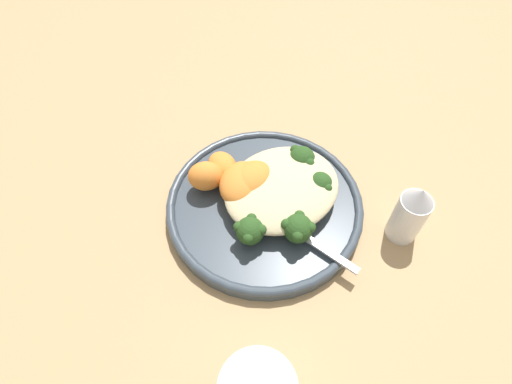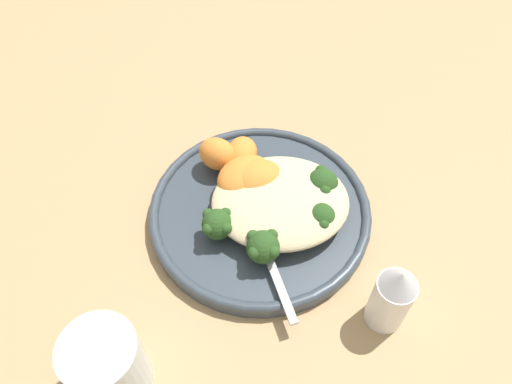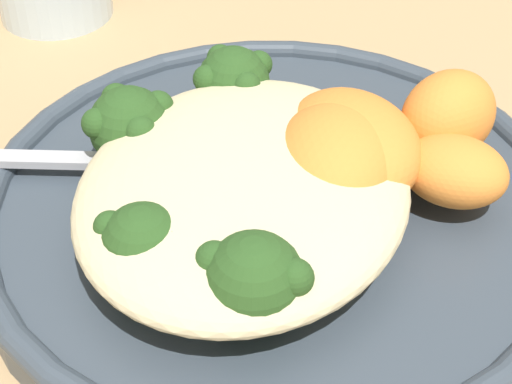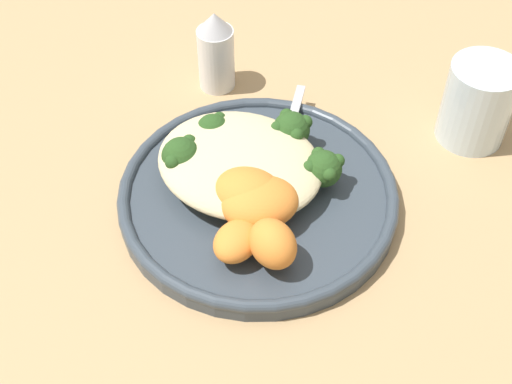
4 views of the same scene
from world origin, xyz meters
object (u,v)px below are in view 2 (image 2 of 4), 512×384
object	(u,v)px
quinoa_mound	(281,205)
spoon	(269,252)
water_glass	(108,366)
sweet_potato_chunk_1	(256,179)
sweet_potato_chunk_0	(242,152)
sweet_potato_chunk_2	(218,154)
plate	(260,211)
sweet_potato_chunk_3	(245,177)
broccoli_stalk_2	(310,212)
broccoli_stalk_1	(263,235)
salt_shaker	(392,297)
broccoli_stalk_3	(304,185)
broccoli_stalk_0	(224,219)

from	to	relation	value
quinoa_mound	spoon	size ratio (longest dim) A/B	1.32
water_glass	sweet_potato_chunk_1	bearing A→B (deg)	-124.96
quinoa_mound	water_glass	world-z (taller)	water_glass
sweet_potato_chunk_0	sweet_potato_chunk_2	world-z (taller)	sweet_potato_chunk_2
plate	sweet_potato_chunk_2	size ratio (longest dim) A/B	5.57
sweet_potato_chunk_2	sweet_potato_chunk_3	distance (m)	0.05
broccoli_stalk_2	sweet_potato_chunk_1	bearing A→B (deg)	-178.07
plate	sweet_potato_chunk_0	world-z (taller)	sweet_potato_chunk_0
sweet_potato_chunk_0	sweet_potato_chunk_3	size ratio (longest dim) A/B	0.65
sweet_potato_chunk_2	sweet_potato_chunk_1	bearing A→B (deg)	137.27
sweet_potato_chunk_0	water_glass	world-z (taller)	water_glass
spoon	water_glass	size ratio (longest dim) A/B	1.38
broccoli_stalk_2	sweet_potato_chunk_0	size ratio (longest dim) A/B	2.14
broccoli_stalk_1	sweet_potato_chunk_1	distance (m)	0.08
sweet_potato_chunk_1	sweet_potato_chunk_2	xyz separation A→B (m)	(0.04, -0.04, 0.00)
sweet_potato_chunk_3	spoon	distance (m)	0.10
sweet_potato_chunk_1	water_glass	xyz separation A→B (m)	(0.15, 0.21, 0.00)
salt_shaker	broccoli_stalk_2	bearing A→B (deg)	-59.61
broccoli_stalk_3	sweet_potato_chunk_3	size ratio (longest dim) A/B	1.76
quinoa_mound	spoon	world-z (taller)	quinoa_mound
broccoli_stalk_0	sweet_potato_chunk_3	world-z (taller)	sweet_potato_chunk_3
broccoli_stalk_1	sweet_potato_chunk_0	bearing A→B (deg)	-169.73
broccoli_stalk_2	sweet_potato_chunk_2	world-z (taller)	sweet_potato_chunk_2
plate	sweet_potato_chunk_1	distance (m)	0.04
sweet_potato_chunk_1	sweet_potato_chunk_2	size ratio (longest dim) A/B	1.41
plate	sweet_potato_chunk_2	bearing A→B (deg)	-54.16
plate	salt_shaker	world-z (taller)	salt_shaker
broccoli_stalk_2	sweet_potato_chunk_2	bearing A→B (deg)	-179.56
sweet_potato_chunk_0	quinoa_mound	bearing A→B (deg)	115.21
sweet_potato_chunk_2	broccoli_stalk_1	bearing A→B (deg)	112.09
sweet_potato_chunk_1	water_glass	size ratio (longest dim) A/B	0.77
plate	sweet_potato_chunk_2	world-z (taller)	sweet_potato_chunk_2
quinoa_mound	broccoli_stalk_3	bearing A→B (deg)	-137.69
quinoa_mound	broccoli_stalk_2	distance (m)	0.03
broccoli_stalk_0	broccoli_stalk_1	bearing A→B (deg)	102.27
broccoli_stalk_0	water_glass	bearing A→B (deg)	7.66
broccoli_stalk_1	broccoli_stalk_2	xyz separation A→B (m)	(-0.06, -0.03, -0.00)
plate	spoon	world-z (taller)	spoon
sweet_potato_chunk_2	sweet_potato_chunk_3	bearing A→B (deg)	130.45
broccoli_stalk_1	water_glass	size ratio (longest dim) A/B	1.39
broccoli_stalk_0	water_glass	distance (m)	0.19
sweet_potato_chunk_1	spoon	world-z (taller)	sweet_potato_chunk_1
broccoli_stalk_3	salt_shaker	xyz separation A→B (m)	(-0.07, 0.15, 0.01)
quinoa_mound	salt_shaker	size ratio (longest dim) A/B	1.70
sweet_potato_chunk_1	broccoli_stalk_0	bearing A→B (deg)	53.32
water_glass	salt_shaker	xyz separation A→B (m)	(-0.27, -0.05, 0.00)
water_glass	salt_shaker	bearing A→B (deg)	-169.60
quinoa_mound	broccoli_stalk_3	distance (m)	0.04
broccoli_stalk_0	sweet_potato_chunk_2	distance (m)	0.09
sweet_potato_chunk_3	broccoli_stalk_0	bearing A→B (deg)	65.60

